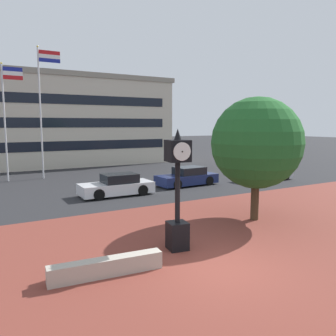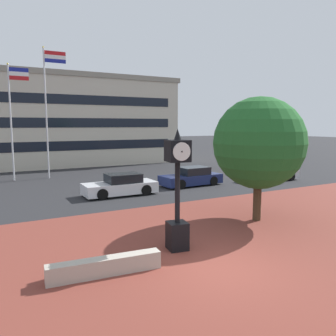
{
  "view_description": "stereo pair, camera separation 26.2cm",
  "coord_description": "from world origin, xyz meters",
  "px_view_note": "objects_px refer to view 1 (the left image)",
  "views": [
    {
      "loc": [
        -6.03,
        -7.56,
        4.18
      ],
      "look_at": [
        -0.46,
        2.15,
        2.75
      ],
      "focal_mm": 36.3,
      "sensor_mm": 36.0,
      "label": 1
    },
    {
      "loc": [
        -5.81,
        -7.68,
        4.18
      ],
      "look_at": [
        -0.46,
        2.15,
        2.75
      ],
      "focal_mm": 36.3,
      "sensor_mm": 36.0,
      "label": 2
    }
  ],
  "objects_px": {
    "car_street_far": "(117,186)",
    "flagpole_primary": "(6,113)",
    "street_clock": "(177,193)",
    "car_street_distant": "(266,173)",
    "plaza_tree": "(258,145)",
    "car_street_mid": "(187,177)",
    "civic_building": "(46,120)",
    "flagpole_secondary": "(42,103)"
  },
  "relations": [
    {
      "from": "car_street_far",
      "to": "flagpole_primary",
      "type": "relative_size",
      "value": 0.5
    },
    {
      "from": "street_clock",
      "to": "car_street_distant",
      "type": "distance_m",
      "value": 16.1
    },
    {
      "from": "plaza_tree",
      "to": "car_street_mid",
      "type": "xyz_separation_m",
      "value": [
        1.91,
        8.57,
        -2.74
      ]
    },
    {
      "from": "car_street_distant",
      "to": "flagpole_primary",
      "type": "xyz_separation_m",
      "value": [
        -16.86,
        9.25,
        4.43
      ]
    },
    {
      "from": "flagpole_primary",
      "to": "civic_building",
      "type": "xyz_separation_m",
      "value": [
        4.63,
        10.19,
        -0.37
      ]
    },
    {
      "from": "car_street_mid",
      "to": "car_street_distant",
      "type": "distance_m",
      "value": 6.44
    },
    {
      "from": "flagpole_primary",
      "to": "civic_building",
      "type": "bearing_deg",
      "value": 65.56
    },
    {
      "from": "car_street_mid",
      "to": "car_street_far",
      "type": "xyz_separation_m",
      "value": [
        -5.47,
        -0.73,
        0.0
      ]
    },
    {
      "from": "street_clock",
      "to": "car_street_mid",
      "type": "xyz_separation_m",
      "value": [
        6.98,
        10.09,
        -1.38
      ]
    },
    {
      "from": "civic_building",
      "to": "car_street_mid",
      "type": "bearing_deg",
      "value": -72.17
    },
    {
      "from": "car_street_far",
      "to": "flagpole_primary",
      "type": "height_order",
      "value": "flagpole_primary"
    },
    {
      "from": "car_street_mid",
      "to": "car_street_far",
      "type": "height_order",
      "value": "same"
    },
    {
      "from": "plaza_tree",
      "to": "flagpole_secondary",
      "type": "distance_m",
      "value": 17.94
    },
    {
      "from": "civic_building",
      "to": "flagpole_primary",
      "type": "bearing_deg",
      "value": -114.44
    },
    {
      "from": "car_street_far",
      "to": "flagpole_primary",
      "type": "xyz_separation_m",
      "value": [
        -5.06,
        8.85,
        4.43
      ]
    },
    {
      "from": "car_street_distant",
      "to": "flagpole_secondary",
      "type": "relative_size",
      "value": 0.45
    },
    {
      "from": "plaza_tree",
      "to": "flagpole_primary",
      "type": "distance_m",
      "value": 18.86
    },
    {
      "from": "car_street_mid",
      "to": "flagpole_secondary",
      "type": "relative_size",
      "value": 0.44
    },
    {
      "from": "street_clock",
      "to": "plaza_tree",
      "type": "xyz_separation_m",
      "value": [
        5.07,
        1.52,
        1.37
      ]
    },
    {
      "from": "plaza_tree",
      "to": "civic_building",
      "type": "distance_m",
      "value": 27.21
    },
    {
      "from": "car_street_distant",
      "to": "flagpole_primary",
      "type": "distance_m",
      "value": 19.73
    },
    {
      "from": "flagpole_primary",
      "to": "civic_building",
      "type": "relative_size",
      "value": 0.34
    },
    {
      "from": "plaza_tree",
      "to": "civic_building",
      "type": "relative_size",
      "value": 0.21
    },
    {
      "from": "flagpole_secondary",
      "to": "civic_building",
      "type": "distance_m",
      "value": 10.48
    },
    {
      "from": "car_street_mid",
      "to": "flagpole_primary",
      "type": "distance_m",
      "value": 14.01
    },
    {
      "from": "civic_building",
      "to": "car_street_far",
      "type": "bearing_deg",
      "value": -88.73
    },
    {
      "from": "plaza_tree",
      "to": "civic_building",
      "type": "xyz_separation_m",
      "value": [
        -3.98,
        26.89,
        1.32
      ]
    },
    {
      "from": "car_street_far",
      "to": "car_street_distant",
      "type": "relative_size",
      "value": 0.97
    },
    {
      "from": "street_clock",
      "to": "civic_building",
      "type": "xyz_separation_m",
      "value": [
        1.09,
        28.4,
        2.68
      ]
    },
    {
      "from": "car_street_far",
      "to": "flagpole_primary",
      "type": "distance_m",
      "value": 11.11
    },
    {
      "from": "car_street_mid",
      "to": "car_street_distant",
      "type": "relative_size",
      "value": 0.98
    },
    {
      "from": "street_clock",
      "to": "flagpole_secondary",
      "type": "distance_m",
      "value": 18.65
    },
    {
      "from": "car_street_far",
      "to": "flagpole_secondary",
      "type": "xyz_separation_m",
      "value": [
        -2.52,
        8.85,
        5.27
      ]
    },
    {
      "from": "car_street_distant",
      "to": "civic_building",
      "type": "relative_size",
      "value": 0.18
    },
    {
      "from": "street_clock",
      "to": "car_street_far",
      "type": "bearing_deg",
      "value": 89.73
    },
    {
      "from": "civic_building",
      "to": "street_clock",
      "type": "bearing_deg",
      "value": -92.19
    },
    {
      "from": "street_clock",
      "to": "plaza_tree",
      "type": "distance_m",
      "value": 5.46
    },
    {
      "from": "street_clock",
      "to": "flagpole_primary",
      "type": "bearing_deg",
      "value": 109.92
    },
    {
      "from": "car_street_mid",
      "to": "flagpole_primary",
      "type": "relative_size",
      "value": 0.51
    },
    {
      "from": "car_street_mid",
      "to": "civic_building",
      "type": "bearing_deg",
      "value": 15.05
    },
    {
      "from": "flagpole_secondary",
      "to": "civic_building",
      "type": "height_order",
      "value": "flagpole_secondary"
    },
    {
      "from": "plaza_tree",
      "to": "civic_building",
      "type": "bearing_deg",
      "value": 98.42
    }
  ]
}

